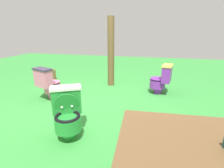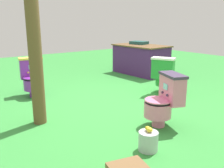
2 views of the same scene
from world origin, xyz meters
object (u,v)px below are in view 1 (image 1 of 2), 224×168
toilet_pink (48,83)px  wooden_post (111,52)px  toilet_purple (162,79)px  lemon_bucket (51,84)px  small_crate (48,75)px  toilet_green (67,112)px

toilet_pink → wooden_post: bearing=71.2°
toilet_purple → lemon_bucket: (2.83, 0.28, -0.25)m
toilet_purple → small_crate: bearing=93.9°
toilet_green → small_crate: size_ratio=1.85×
toilet_pink → toilet_green: 1.62m
toilet_green → wooden_post: (-0.02, -2.53, 0.55)m
toilet_purple → toilet_green: bearing=158.4°
toilet_pink → toilet_purple: bearing=41.9°
toilet_green → small_crate: 3.28m
small_crate → lemon_bucket: bearing=128.0°
toilet_pink → lemon_bucket: bearing=140.8°
small_crate → lemon_bucket: size_ratio=1.42×
toilet_purple → toilet_green: same height
toilet_purple → wooden_post: wooden_post is taller
wooden_post → small_crate: 2.19m
toilet_green → toilet_purple: bearing=-150.2°
toilet_purple → wooden_post: (1.35, -0.39, 0.55)m
lemon_bucket → toilet_purple: bearing=-174.3°
toilet_purple → toilet_green: 2.54m
toilet_purple → lemon_bucket: toilet_purple is taller
toilet_green → lemon_bucket: toilet_green is taller
toilet_purple → lemon_bucket: 2.86m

